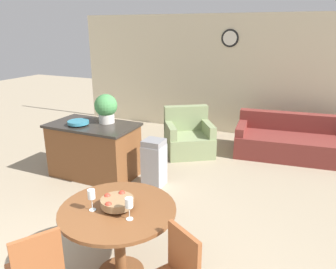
% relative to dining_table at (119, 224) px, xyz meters
% --- Properties ---
extents(wall_back, '(8.00, 0.09, 2.70)m').
position_rel_dining_table_xyz_m(wall_back, '(-0.13, 5.16, 0.76)').
color(wall_back, beige).
rests_on(wall_back, ground_plane).
extents(dining_table, '(1.11, 1.11, 0.77)m').
position_rel_dining_table_xyz_m(dining_table, '(0.00, 0.00, 0.00)').
color(dining_table, brown).
rests_on(dining_table, ground_plane).
extents(fruit_bowl, '(0.31, 0.31, 0.12)m').
position_rel_dining_table_xyz_m(fruit_bowl, '(-0.00, 0.00, 0.24)').
color(fruit_bowl, olive).
rests_on(fruit_bowl, dining_table).
extents(wine_glass_left, '(0.07, 0.07, 0.21)m').
position_rel_dining_table_xyz_m(wine_glass_left, '(-0.19, -0.13, 0.33)').
color(wine_glass_left, silver).
rests_on(wine_glass_left, dining_table).
extents(wine_glass_right, '(0.07, 0.07, 0.21)m').
position_rel_dining_table_xyz_m(wine_glass_right, '(0.20, -0.12, 0.33)').
color(wine_glass_right, silver).
rests_on(wine_glass_right, dining_table).
extents(kitchen_island, '(1.44, 0.83, 0.90)m').
position_rel_dining_table_xyz_m(kitchen_island, '(-1.68, 1.86, -0.14)').
color(kitchen_island, brown).
rests_on(kitchen_island, ground_plane).
extents(teal_bowl, '(0.34, 0.34, 0.07)m').
position_rel_dining_table_xyz_m(teal_bowl, '(-1.84, 1.72, 0.35)').
color(teal_bowl, teal).
rests_on(teal_bowl, kitchen_island).
extents(potted_plant, '(0.37, 0.37, 0.48)m').
position_rel_dining_table_xyz_m(potted_plant, '(-1.51, 2.04, 0.56)').
color(potted_plant, beige).
rests_on(potted_plant, kitchen_island).
extents(trash_bin, '(0.31, 0.32, 0.76)m').
position_rel_dining_table_xyz_m(trash_bin, '(-0.59, 1.93, -0.22)').
color(trash_bin, '#9E9EA3').
rests_on(trash_bin, ground_plane).
extents(couch, '(2.26, 1.23, 0.78)m').
position_rel_dining_table_xyz_m(couch, '(1.30, 4.18, -0.32)').
color(couch, maroon).
rests_on(couch, ground_plane).
extents(armchair, '(1.19, 1.18, 0.90)m').
position_rel_dining_table_xyz_m(armchair, '(-0.61, 3.48, -0.29)').
color(armchair, gray).
rests_on(armchair, ground_plane).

